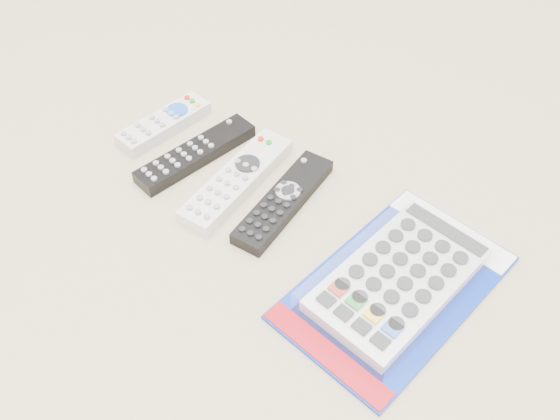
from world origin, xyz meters
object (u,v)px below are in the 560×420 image
Objects in this scene: remote_silver_dvd at (237,180)px; jumbo_remote_packaged at (399,278)px; remote_small_grey at (164,123)px; remote_slim_black at (195,154)px; remote_large_black at (283,201)px.

jumbo_remote_packaged is (0.27, -0.02, 0.01)m from remote_silver_dvd.
remote_small_grey and remote_slim_black have the same top height.
remote_small_grey is 0.75× the size of remote_silver_dvd.
jumbo_remote_packaged reaches higher than remote_slim_black.
remote_small_grey is 0.09m from remote_slim_black.
jumbo_remote_packaged is (0.36, -0.02, 0.01)m from remote_slim_black.
remote_silver_dvd is 0.27m from jumbo_remote_packaged.
remote_slim_black is at bearing 176.08° from remote_large_black.
remote_large_black is at bearing 2.77° from remote_small_grey.
remote_slim_black reaches higher than remote_large_black.
remote_large_black is 0.63× the size of jumbo_remote_packaged.
remote_silver_dvd is (0.17, -0.03, 0.00)m from remote_small_grey.
remote_large_black is at bearing 2.20° from remote_silver_dvd.
remote_small_grey is 0.45m from jumbo_remote_packaged.
remote_slim_black is 1.02× the size of remote_large_black.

